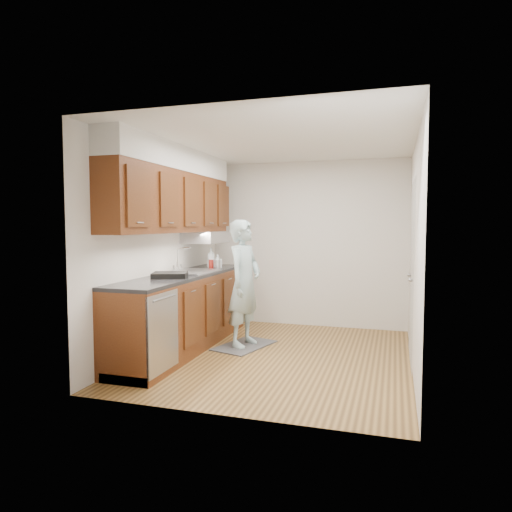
% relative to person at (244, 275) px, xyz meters
% --- Properties ---
extents(floor, '(3.50, 3.50, 0.00)m').
position_rel_person_xyz_m(floor, '(0.52, -0.30, -0.92)').
color(floor, olive).
rests_on(floor, ground).
extents(ceiling, '(3.50, 3.50, 0.00)m').
position_rel_person_xyz_m(ceiling, '(0.52, -0.30, 1.58)').
color(ceiling, white).
rests_on(ceiling, wall_left).
extents(wall_left, '(0.02, 3.50, 2.50)m').
position_rel_person_xyz_m(wall_left, '(-0.98, -0.30, 0.33)').
color(wall_left, silver).
rests_on(wall_left, floor).
extents(wall_right, '(0.02, 3.50, 2.50)m').
position_rel_person_xyz_m(wall_right, '(2.02, -0.30, 0.33)').
color(wall_right, silver).
rests_on(wall_right, floor).
extents(wall_back, '(3.00, 0.02, 2.50)m').
position_rel_person_xyz_m(wall_back, '(0.52, 1.45, 0.33)').
color(wall_back, silver).
rests_on(wall_back, floor).
extents(counter, '(0.64, 2.80, 1.30)m').
position_rel_person_xyz_m(counter, '(-0.68, -0.31, -0.43)').
color(counter, brown).
rests_on(counter, floor).
extents(upper_cabinets, '(0.47, 2.80, 1.21)m').
position_rel_person_xyz_m(upper_cabinets, '(-0.82, -0.26, 1.03)').
color(upper_cabinets, brown).
rests_on(upper_cabinets, wall_left).
extents(closet_door, '(0.02, 1.22, 2.05)m').
position_rel_person_xyz_m(closet_door, '(2.00, -0.00, 0.11)').
color(closet_door, silver).
rests_on(closet_door, wall_right).
extents(floor_mat, '(0.71, 0.94, 0.02)m').
position_rel_person_xyz_m(floor_mat, '(0.00, 0.00, -0.91)').
color(floor_mat, '#59595B').
rests_on(floor_mat, floor).
extents(person, '(0.54, 0.71, 1.81)m').
position_rel_person_xyz_m(person, '(0.00, 0.00, 0.00)').
color(person, '#A4C2C7').
rests_on(person, floor_mat).
extents(soap_bottle_a, '(0.12, 0.12, 0.29)m').
position_rel_person_xyz_m(soap_bottle_a, '(-0.65, 0.48, 0.16)').
color(soap_bottle_a, white).
rests_on(soap_bottle_a, counter).
extents(soap_bottle_b, '(0.12, 0.12, 0.19)m').
position_rel_person_xyz_m(soap_bottle_b, '(-0.56, 0.49, 0.12)').
color(soap_bottle_b, white).
rests_on(soap_bottle_b, counter).
extents(soap_bottle_c, '(0.19, 0.19, 0.17)m').
position_rel_person_xyz_m(soap_bottle_c, '(-0.65, 0.73, 0.11)').
color(soap_bottle_c, white).
rests_on(soap_bottle_c, counter).
extents(soda_can, '(0.08, 0.08, 0.12)m').
position_rel_person_xyz_m(soda_can, '(-0.62, 0.41, 0.08)').
color(soda_can, '#AD261D').
rests_on(soda_can, counter).
extents(steel_can, '(0.07, 0.07, 0.12)m').
position_rel_person_xyz_m(steel_can, '(-0.50, 0.38, 0.08)').
color(steel_can, '#A5A5AA').
rests_on(steel_can, counter).
extents(dish_rack, '(0.47, 0.43, 0.06)m').
position_rel_person_xyz_m(dish_rack, '(-0.66, -0.74, 0.05)').
color(dish_rack, black).
rests_on(dish_rack, counter).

